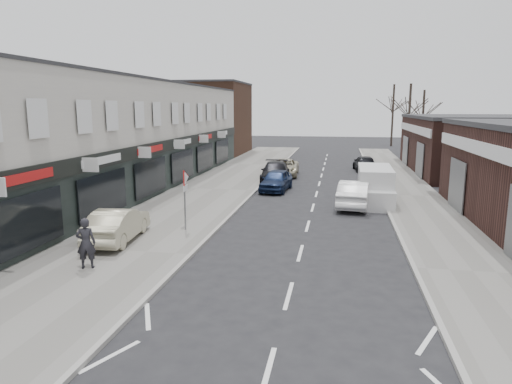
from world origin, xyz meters
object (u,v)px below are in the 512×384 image
at_px(white_van, 375,186).
at_px(parked_car_right_a, 354,194).
at_px(parked_car_left_a, 276,180).
at_px(parked_car_right_b, 364,163).
at_px(warning_sign, 185,183).
at_px(parked_car_left_b, 275,172).
at_px(parked_car_left_c, 284,167).
at_px(pedestrian, 86,243).
at_px(sedan_on_pavement, 117,224).

distance_m(white_van, parked_car_right_a, 1.89).
relative_size(parked_car_left_a, parked_car_right_b, 1.01).
bearing_deg(parked_car_right_b, white_van, 84.10).
xyz_separation_m(warning_sign, parked_car_left_b, (1.96, 14.10, -1.47)).
xyz_separation_m(parked_car_left_a, parked_car_right_b, (6.17, 10.71, -0.01)).
height_order(parked_car_left_b, parked_car_right_b, parked_car_left_b).
xyz_separation_m(parked_car_left_b, parked_car_left_c, (0.24, 3.38, -0.07)).
xyz_separation_m(parked_car_left_a, parked_car_left_b, (-0.53, 3.38, 0.04)).
relative_size(parked_car_left_b, parked_car_right_b, 1.25).
distance_m(pedestrian, parked_car_right_b, 28.57).
bearing_deg(parked_car_left_b, parked_car_left_a, -86.46).
bearing_deg(warning_sign, parked_car_right_b, 67.99).
xyz_separation_m(warning_sign, sedan_on_pavement, (-2.16, -2.08, -1.41)).
bearing_deg(parked_car_right_b, sedan_on_pavement, 59.81).
distance_m(parked_car_left_a, parked_car_right_b, 12.36).
xyz_separation_m(white_van, pedestrian, (-10.23, -13.23, 0.02)).
bearing_deg(parked_car_left_c, warning_sign, -100.05).
bearing_deg(parked_car_right_a, parked_car_left_b, -48.55).
height_order(pedestrian, parked_car_right_b, pedestrian).
relative_size(sedan_on_pavement, parked_car_right_b, 1.01).
distance_m(parked_car_left_a, parked_car_right_a, 6.40).
height_order(sedan_on_pavement, parked_car_left_b, parked_car_left_b).
xyz_separation_m(white_van, parked_car_right_a, (-1.20, -1.45, -0.22)).
height_order(warning_sign, parked_car_left_a, warning_sign).
bearing_deg(parked_car_left_b, parked_car_right_a, -59.71).
xyz_separation_m(parked_car_left_a, parked_car_left_c, (-0.29, 6.76, -0.04)).
bearing_deg(warning_sign, parked_car_left_a, 76.90).
distance_m(white_van, parked_car_right_b, 13.40).
relative_size(parked_car_right_a, parked_car_right_b, 1.11).
distance_m(sedan_on_pavement, pedestrian, 3.17).
bearing_deg(pedestrian, white_van, -146.98).
distance_m(pedestrian, parked_car_left_b, 19.65).
distance_m(parked_car_left_a, parked_car_left_c, 6.77).
distance_m(pedestrian, parked_car_left_c, 23.02).
bearing_deg(parked_car_right_a, warning_sign, 47.55).
bearing_deg(parked_car_left_c, parked_car_right_a, -67.55).
xyz_separation_m(sedan_on_pavement, parked_car_left_b, (4.12, 16.18, -0.06)).
bearing_deg(parked_car_left_a, parked_car_left_b, 103.90).
bearing_deg(parked_car_right_b, parked_car_left_b, 42.09).
bearing_deg(parked_car_right_a, white_van, -123.65).
height_order(warning_sign, sedan_on_pavement, warning_sign).
height_order(pedestrian, parked_car_left_a, pedestrian).
distance_m(parked_car_left_c, parked_car_right_a, 12.07).
bearing_deg(sedan_on_pavement, parked_car_left_a, -115.84).
distance_m(sedan_on_pavement, parked_car_right_b, 25.87).
xyz_separation_m(white_van, parked_car_left_a, (-6.07, 2.69, -0.27)).
height_order(sedan_on_pavement, parked_car_right_b, sedan_on_pavement).
relative_size(white_van, sedan_on_pavement, 1.29).
height_order(parked_car_left_c, parked_car_right_a, parked_car_right_a).
xyz_separation_m(white_van, parked_car_left_b, (-6.59, 6.08, -0.23)).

